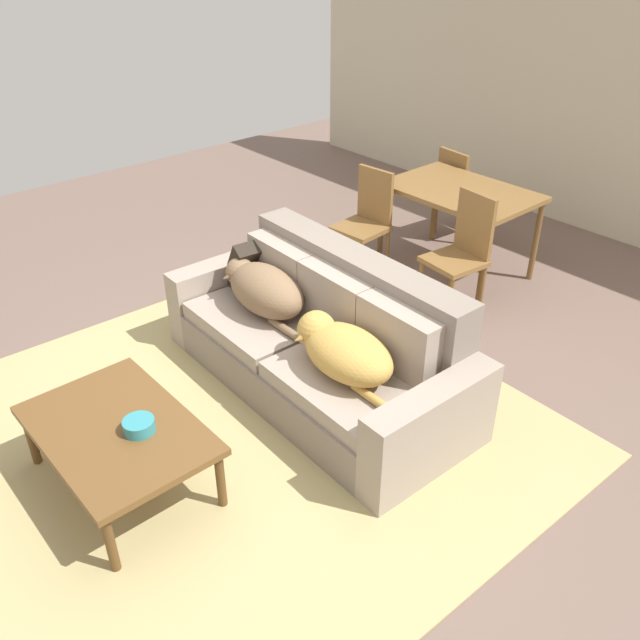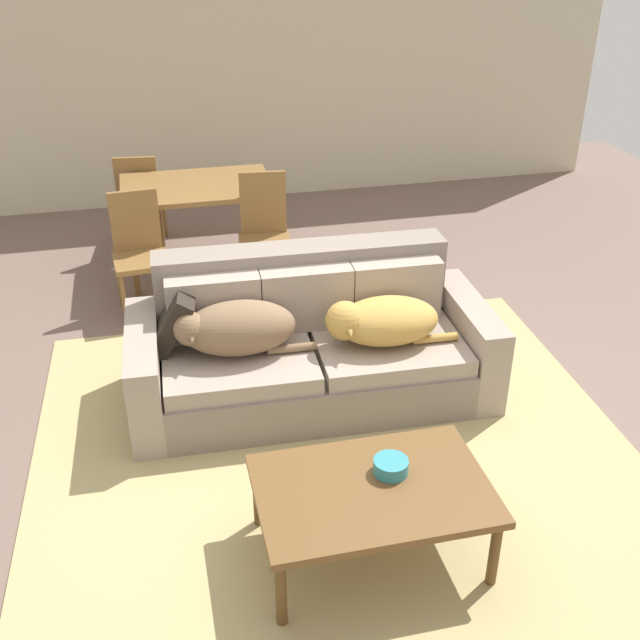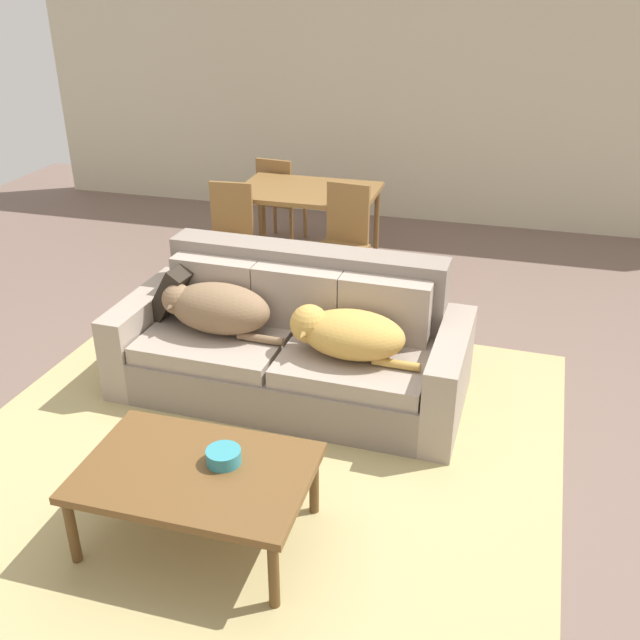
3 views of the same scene
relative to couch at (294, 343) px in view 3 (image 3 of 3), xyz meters
name	(u,v)px [view 3 (image 3 of 3)]	position (x,y,z in m)	size (l,w,h in m)	color
ground_plane	(279,406)	(-0.02, -0.25, -0.33)	(10.00, 10.00, 0.00)	#715A50
back_partition	(399,90)	(-0.02, 3.75, 1.02)	(8.00, 0.12, 2.70)	beige
area_rug	(256,450)	(0.00, -0.73, -0.32)	(3.41, 3.34, 0.01)	tan
couch	(294,343)	(0.00, 0.00, 0.00)	(2.26, 1.02, 0.89)	gray
dog_on_left_cushion	(216,308)	(-0.48, -0.12, 0.25)	(0.83, 0.39, 0.32)	#7E6245
dog_on_right_cushion	(346,333)	(0.39, -0.20, 0.23)	(0.81, 0.42, 0.30)	gold
throw_pillow_by_left_arm	(178,288)	(-0.82, 0.07, 0.26)	(0.11, 0.39, 0.39)	black
coffee_table	(195,476)	(-0.03, -1.46, 0.04)	(1.09, 0.73, 0.42)	brown
bowl_on_coffee_table	(224,456)	(0.09, -1.38, 0.12)	(0.17, 0.17, 0.07)	teal
dining_table	(307,198)	(-0.49, 1.99, 0.35)	(1.22, 0.84, 0.76)	brown
dining_chair_near_left	(229,234)	(-0.99, 1.38, 0.18)	(0.43, 0.43, 0.92)	brown
dining_chair_near_right	(343,239)	(-0.04, 1.47, 0.20)	(0.44, 0.44, 0.96)	brown
dining_chair_far_left	(279,196)	(-0.96, 2.59, 0.16)	(0.44, 0.44, 0.87)	brown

